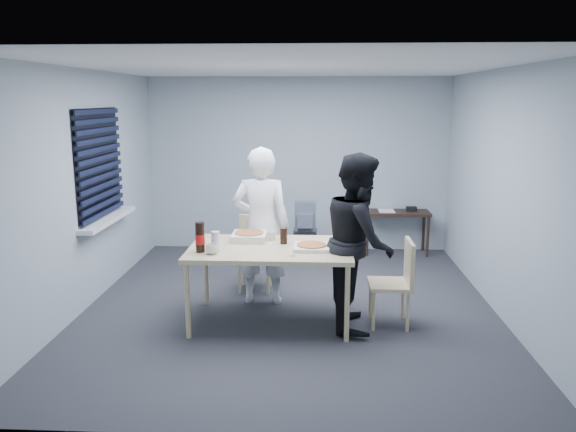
# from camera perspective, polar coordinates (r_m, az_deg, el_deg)

# --- Properties ---
(room) EXTENTS (5.00, 5.00, 5.00)m
(room) POSITION_cam_1_polar(r_m,az_deg,el_deg) (6.87, -18.33, 4.23)
(room) COLOR #2E2E33
(room) RESTS_ON ground
(dining_table) EXTENTS (1.65, 1.04, 0.80)m
(dining_table) POSITION_cam_1_polar(r_m,az_deg,el_deg) (5.73, -1.80, -3.72)
(dining_table) COLOR beige
(dining_table) RESTS_ON ground
(chair_far) EXTENTS (0.42, 0.42, 0.89)m
(chair_far) POSITION_cam_1_polar(r_m,az_deg,el_deg) (6.84, -3.30, -3.15)
(chair_far) COLOR beige
(chair_far) RESTS_ON ground
(chair_right) EXTENTS (0.42, 0.42, 0.89)m
(chair_right) POSITION_cam_1_polar(r_m,az_deg,el_deg) (5.81, 11.14, -6.09)
(chair_right) COLOR beige
(chair_right) RESTS_ON ground
(person_white) EXTENTS (0.65, 0.42, 1.77)m
(person_white) POSITION_cam_1_polar(r_m,az_deg,el_deg) (6.27, -2.73, -1.02)
(person_white) COLOR white
(person_white) RESTS_ON ground
(person_black) EXTENTS (0.47, 0.86, 1.77)m
(person_black) POSITION_cam_1_polar(r_m,az_deg,el_deg) (5.64, 7.21, -2.57)
(person_black) COLOR black
(person_black) RESTS_ON ground
(side_table) EXTENTS (0.96, 0.43, 0.64)m
(side_table) POSITION_cam_1_polar(r_m,az_deg,el_deg) (8.49, 10.97, -0.05)
(side_table) COLOR black
(side_table) RESTS_ON ground
(stool) EXTENTS (0.33, 0.33, 0.45)m
(stool) POSITION_cam_1_polar(r_m,az_deg,el_deg) (7.96, 1.76, -2.24)
(stool) COLOR black
(stool) RESTS_ON ground
(backpack) EXTENTS (0.29, 0.22, 0.41)m
(backpack) POSITION_cam_1_polar(r_m,az_deg,el_deg) (7.88, 1.77, -0.06)
(backpack) COLOR slate
(backpack) RESTS_ON stool
(pizza_box_a) EXTENTS (0.36, 0.36, 0.09)m
(pizza_box_a) POSITION_cam_1_polar(r_m,az_deg,el_deg) (5.99, -3.96, -2.06)
(pizza_box_a) COLOR white
(pizza_box_a) RESTS_ON dining_table
(pizza_box_b) EXTENTS (0.35, 0.35, 0.05)m
(pizza_box_b) POSITION_cam_1_polar(r_m,az_deg,el_deg) (5.64, 2.40, -3.13)
(pizza_box_b) COLOR white
(pizza_box_b) RESTS_ON dining_table
(mug_a) EXTENTS (0.17, 0.17, 0.10)m
(mug_a) POSITION_cam_1_polar(r_m,az_deg,el_deg) (5.50, -7.71, -3.35)
(mug_a) COLOR silver
(mug_a) RESTS_ON dining_table
(mug_b) EXTENTS (0.10, 0.10, 0.09)m
(mug_b) POSITION_cam_1_polar(r_m,az_deg,el_deg) (5.99, -1.66, -2.00)
(mug_b) COLOR silver
(mug_b) RESTS_ON dining_table
(cola_glass) EXTENTS (0.10, 0.10, 0.17)m
(cola_glass) POSITION_cam_1_polar(r_m,az_deg,el_deg) (5.82, -0.44, -2.04)
(cola_glass) COLOR black
(cola_glass) RESTS_ON dining_table
(soda_bottle) EXTENTS (0.09, 0.09, 0.30)m
(soda_bottle) POSITION_cam_1_polar(r_m,az_deg,el_deg) (5.56, -8.92, -2.20)
(soda_bottle) COLOR black
(soda_bottle) RESTS_ON dining_table
(plastic_cups) EXTENTS (0.10, 0.10, 0.20)m
(plastic_cups) POSITION_cam_1_polar(r_m,az_deg,el_deg) (5.58, -7.37, -2.57)
(plastic_cups) COLOR silver
(plastic_cups) RESTS_ON dining_table
(rubber_band) EXTENTS (0.07, 0.07, 0.00)m
(rubber_band) POSITION_cam_1_polar(r_m,az_deg,el_deg) (5.38, 0.48, -4.10)
(rubber_band) COLOR red
(rubber_band) RESTS_ON dining_table
(papers) EXTENTS (0.33, 0.38, 0.01)m
(papers) POSITION_cam_1_polar(r_m,az_deg,el_deg) (8.48, 9.97, 0.53)
(papers) COLOR white
(papers) RESTS_ON side_table
(black_box) EXTENTS (0.16, 0.12, 0.06)m
(black_box) POSITION_cam_1_polar(r_m,az_deg,el_deg) (8.54, 12.43, 0.71)
(black_box) COLOR black
(black_box) RESTS_ON side_table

